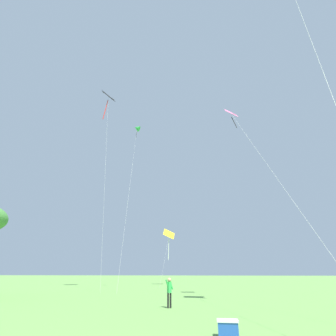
{
  "coord_description": "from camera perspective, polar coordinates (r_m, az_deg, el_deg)",
  "views": [
    {
      "loc": [
        1.66,
        -4.14,
        1.68
      ],
      "look_at": [
        -2.96,
        23.99,
        12.81
      ],
      "focal_mm": 28.8,
      "sensor_mm": 36.0,
      "label": 1
    }
  ],
  "objects": [
    {
      "name": "kite_pink_low",
      "position": [
        23.89,
        13.87,
        10.17
      ],
      "size": [
        3.16,
        11.78,
        15.39
      ],
      "color": "pink",
      "rests_on": "ground_plane"
    },
    {
      "name": "kite_black_large",
      "position": [
        40.46,
        -12.72,
        13.35
      ],
      "size": [
        4.71,
        7.33,
        26.54
      ],
      "color": "black",
      "rests_on": "ground_plane"
    },
    {
      "name": "kite_yellow_diamond",
      "position": [
        44.72,
        0.15,
        -14.93
      ],
      "size": [
        1.64,
        9.75,
        8.49
      ],
      "color": "yellow",
      "rests_on": "ground_plane"
    },
    {
      "name": "kite_green_small",
      "position": [
        38.89,
        -6.61,
        8.31
      ],
      "size": [
        1.88,
        8.56,
        21.41
      ],
      "color": "green",
      "rests_on": "ground_plane"
    },
    {
      "name": "person_child_small",
      "position": [
        15.42,
        0.28,
        -24.35
      ],
      "size": [
        0.41,
        0.34,
        1.44
      ],
      "color": "black",
      "rests_on": "ground_plane"
    },
    {
      "name": "picnic_cooler",
      "position": [
        9.03,
        12.58,
        -30.16
      ],
      "size": [
        0.6,
        0.4,
        0.44
      ],
      "color": "#2351B2",
      "rests_on": "ground_plane"
    }
  ]
}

